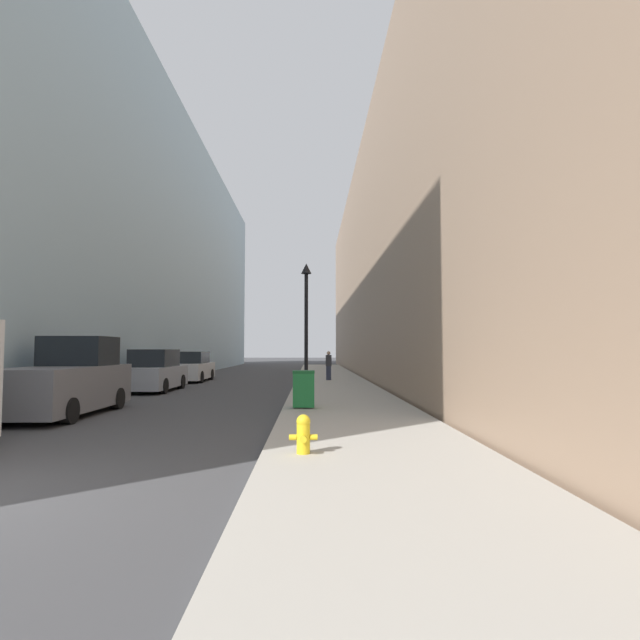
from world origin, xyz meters
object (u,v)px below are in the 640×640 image
object	(u,v)px
pickup_truck	(67,382)
pedestrian_on_sidewalk	(329,365)
lamppost	(306,315)
parked_sedan_near	(154,372)
fire_hydrant	(303,433)
parked_sedan_far	(191,368)
trash_bin	(304,389)

from	to	relation	value
pickup_truck	pedestrian_on_sidewalk	xyz separation A→B (m)	(7.69, 13.12, 0.01)
lamppost	parked_sedan_near	world-z (taller)	lamppost
lamppost	fire_hydrant	bearing A→B (deg)	-89.69
parked_sedan_near	parked_sedan_far	xyz separation A→B (m)	(0.06, 6.46, -0.05)
pickup_truck	parked_sedan_near	xyz separation A→B (m)	(-0.05, 7.88, -0.10)
trash_bin	parked_sedan_near	distance (m)	9.99
trash_bin	parked_sedan_far	world-z (taller)	parked_sedan_far
pickup_truck	parked_sedan_near	bearing A→B (deg)	90.39
parked_sedan_near	fire_hydrant	bearing A→B (deg)	-64.16
fire_hydrant	lamppost	distance (m)	11.36
parked_sedan_near	parked_sedan_far	bearing A→B (deg)	89.46
lamppost	parked_sedan_near	distance (m)	7.49
trash_bin	pedestrian_on_sidewalk	xyz separation A→B (m)	(1.16, 12.76, 0.24)
parked_sedan_far	pedestrian_on_sidewalk	bearing A→B (deg)	-9.09
fire_hydrant	lamppost	bearing A→B (deg)	90.31
parked_sedan_far	trash_bin	bearing A→B (deg)	-65.02
fire_hydrant	parked_sedan_far	size ratio (longest dim) A/B	0.13
trash_bin	lamppost	xyz separation A→B (m)	(0.02, 4.82, 2.43)
pickup_truck	parked_sedan_far	distance (m)	14.35
trash_bin	fire_hydrant	bearing A→B (deg)	-89.24
parked_sedan_far	pedestrian_on_sidewalk	xyz separation A→B (m)	(7.68, -1.23, 0.16)
trash_bin	parked_sedan_far	distance (m)	15.43
parked_sedan_near	parked_sedan_far	world-z (taller)	parked_sedan_near
fire_hydrant	pickup_truck	xyz separation A→B (m)	(-6.61, 5.87, 0.44)
pedestrian_on_sidewalk	trash_bin	bearing A→B (deg)	-95.21
fire_hydrant	pickup_truck	world-z (taller)	pickup_truck
trash_bin	pedestrian_on_sidewalk	size ratio (longest dim) A/B	0.68
parked_sedan_far	pickup_truck	bearing A→B (deg)	-90.03
trash_bin	pedestrian_on_sidewalk	distance (m)	12.81
pickup_truck	parked_sedan_far	size ratio (longest dim) A/B	1.05
trash_bin	parked_sedan_far	bearing A→B (deg)	114.98
parked_sedan_near	pickup_truck	bearing A→B (deg)	-89.61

